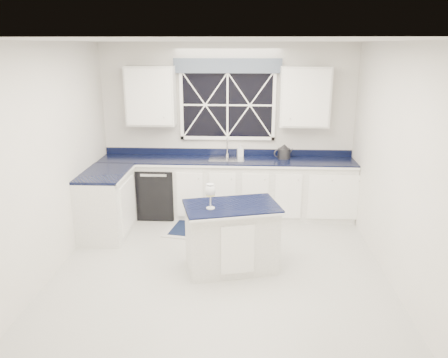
# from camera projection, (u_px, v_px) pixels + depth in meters

# --- Properties ---
(ground) EXTENTS (4.50, 4.50, 0.00)m
(ground) POSITION_uv_depth(u_px,v_px,m) (219.00, 276.00, 5.24)
(ground) COLOR #ABABA6
(ground) RESTS_ON ground
(back_wall) EXTENTS (4.00, 0.10, 2.70)m
(back_wall) POSITION_uv_depth(u_px,v_px,m) (228.00, 130.00, 6.99)
(back_wall) COLOR silver
(back_wall) RESTS_ON ground
(base_cabinets) EXTENTS (3.99, 1.60, 0.90)m
(base_cabinets) POSITION_uv_depth(u_px,v_px,m) (205.00, 192.00, 6.83)
(base_cabinets) COLOR white
(base_cabinets) RESTS_ON ground
(countertop) EXTENTS (3.98, 0.64, 0.04)m
(countertop) POSITION_uv_depth(u_px,v_px,m) (227.00, 160.00, 6.83)
(countertop) COLOR black
(countertop) RESTS_ON base_cabinets
(dishwasher) EXTENTS (0.60, 0.58, 0.82)m
(dishwasher) POSITION_uv_depth(u_px,v_px,m) (159.00, 190.00, 7.03)
(dishwasher) COLOR black
(dishwasher) RESTS_ON ground
(window) EXTENTS (1.65, 0.09, 1.26)m
(window) POSITION_uv_depth(u_px,v_px,m) (228.00, 100.00, 6.80)
(window) COLOR black
(window) RESTS_ON ground
(upper_cabinets) EXTENTS (3.10, 0.34, 0.90)m
(upper_cabinets) POSITION_uv_depth(u_px,v_px,m) (227.00, 96.00, 6.66)
(upper_cabinets) COLOR white
(upper_cabinets) RESTS_ON ground
(faucet) EXTENTS (0.05, 0.20, 0.30)m
(faucet) POSITION_uv_depth(u_px,v_px,m) (227.00, 147.00, 6.96)
(faucet) COLOR #BABABC
(faucet) RESTS_ON countertop
(island) EXTENTS (1.24, 0.93, 0.83)m
(island) POSITION_uv_depth(u_px,v_px,m) (231.00, 237.00, 5.32)
(island) COLOR white
(island) RESTS_ON ground
(rug) EXTENTS (1.53, 1.08, 0.02)m
(rug) POSITION_uv_depth(u_px,v_px,m) (215.00, 229.00, 6.53)
(rug) COLOR #A7A6A2
(rug) RESTS_ON ground
(kettle) EXTENTS (0.31, 0.25, 0.23)m
(kettle) POSITION_uv_depth(u_px,v_px,m) (284.00, 152.00, 6.84)
(kettle) COLOR #2D2D30
(kettle) RESTS_ON countertop
(wine_glass) EXTENTS (0.13, 0.13, 0.30)m
(wine_glass) POSITION_uv_depth(u_px,v_px,m) (210.00, 192.00, 5.04)
(wine_glass) COLOR silver
(wine_glass) RESTS_ON island
(soap_bottle) EXTENTS (0.11, 0.11, 0.20)m
(soap_bottle) POSITION_uv_depth(u_px,v_px,m) (240.00, 150.00, 6.99)
(soap_bottle) COLOR silver
(soap_bottle) RESTS_ON countertop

